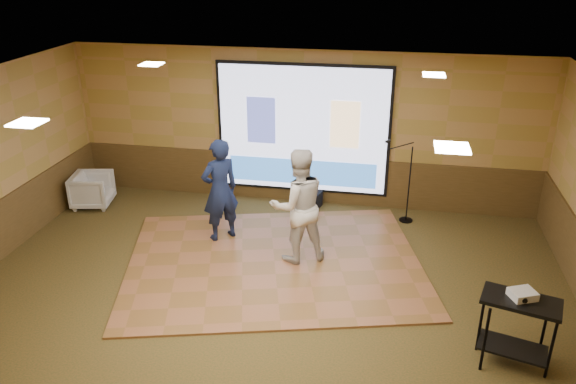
% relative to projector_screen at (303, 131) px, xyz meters
% --- Properties ---
extents(ground, '(9.00, 9.00, 0.00)m').
position_rel_projector_screen_xyz_m(ground, '(0.00, -3.44, -1.47)').
color(ground, '#2D3317').
rests_on(ground, ground).
extents(room_shell, '(9.04, 7.04, 3.02)m').
position_rel_projector_screen_xyz_m(room_shell, '(0.00, -3.44, 0.62)').
color(room_shell, '#AD8448').
rests_on(room_shell, ground).
extents(wainscot_back, '(9.00, 0.04, 0.95)m').
position_rel_projector_screen_xyz_m(wainscot_back, '(0.00, 0.04, -1.00)').
color(wainscot_back, '#473617').
rests_on(wainscot_back, ground).
extents(projector_screen, '(3.32, 0.06, 2.52)m').
position_rel_projector_screen_xyz_m(projector_screen, '(0.00, 0.00, 0.00)').
color(projector_screen, black).
rests_on(projector_screen, room_shell).
extents(downlight_nw, '(0.32, 0.32, 0.02)m').
position_rel_projector_screen_xyz_m(downlight_nw, '(-2.20, -1.64, 1.50)').
color(downlight_nw, beige).
rests_on(downlight_nw, room_shell).
extents(downlight_ne, '(0.32, 0.32, 0.02)m').
position_rel_projector_screen_xyz_m(downlight_ne, '(2.20, -1.64, 1.50)').
color(downlight_ne, beige).
rests_on(downlight_ne, room_shell).
extents(downlight_sw, '(0.32, 0.32, 0.02)m').
position_rel_projector_screen_xyz_m(downlight_sw, '(-2.20, -4.94, 1.50)').
color(downlight_sw, beige).
rests_on(downlight_sw, room_shell).
extents(downlight_se, '(0.32, 0.32, 0.02)m').
position_rel_projector_screen_xyz_m(downlight_se, '(2.20, -4.94, 1.50)').
color(downlight_se, beige).
rests_on(downlight_se, room_shell).
extents(dance_floor, '(5.41, 4.62, 0.03)m').
position_rel_projector_screen_xyz_m(dance_floor, '(-0.05, -2.44, -1.46)').
color(dance_floor, brown).
rests_on(dance_floor, ground).
extents(player_left, '(0.77, 0.76, 1.80)m').
position_rel_projector_screen_xyz_m(player_left, '(-1.11, -1.80, -0.54)').
color(player_left, '#141E40').
rests_on(player_left, dance_floor).
extents(player_right, '(1.13, 1.04, 1.88)m').
position_rel_projector_screen_xyz_m(player_right, '(0.30, -2.26, -0.50)').
color(player_right, beige).
rests_on(player_right, dance_floor).
extents(av_table, '(0.88, 0.46, 0.93)m').
position_rel_projector_screen_xyz_m(av_table, '(3.28, -4.23, -0.83)').
color(av_table, black).
rests_on(av_table, ground).
extents(projector, '(0.35, 0.33, 0.09)m').
position_rel_projector_screen_xyz_m(projector, '(3.28, -4.19, -0.50)').
color(projector, silver).
rests_on(projector, av_table).
extents(mic_stand, '(0.62, 0.25, 1.57)m').
position_rel_projector_screen_xyz_m(mic_stand, '(1.99, -0.49, -0.98)').
color(mic_stand, black).
rests_on(mic_stand, ground).
extents(banquet_chair, '(0.85, 0.83, 0.66)m').
position_rel_projector_screen_xyz_m(banquet_chair, '(-4.00, -0.93, -1.14)').
color(banquet_chair, gray).
rests_on(banquet_chair, ground).
extents(duffel_bag, '(0.56, 0.45, 0.30)m').
position_rel_projector_screen_xyz_m(duffel_bag, '(0.15, -0.19, -1.32)').
color(duffel_bag, black).
rests_on(duffel_bag, ground).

